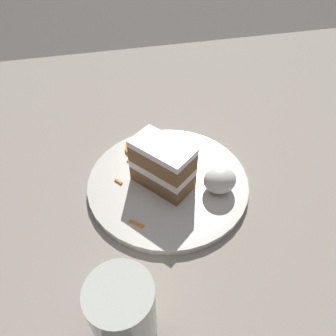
% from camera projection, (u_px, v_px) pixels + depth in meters
% --- Properties ---
extents(ground_plane, '(6.00, 6.00, 0.00)m').
position_uv_depth(ground_plane, '(194.00, 210.00, 0.55)').
color(ground_plane, '#4C4742').
rests_on(ground_plane, ground).
extents(dining_table, '(1.38, 1.12, 0.02)m').
position_uv_depth(dining_table, '(194.00, 205.00, 0.54)').
color(dining_table, gray).
rests_on(dining_table, ground).
extents(plate, '(0.27, 0.27, 0.01)m').
position_uv_depth(plate, '(168.00, 183.00, 0.55)').
color(plate, silver).
rests_on(plate, dining_table).
extents(cake_slice, '(0.10, 0.11, 0.08)m').
position_uv_depth(cake_slice, '(162.00, 165.00, 0.51)').
color(cake_slice, brown).
rests_on(cake_slice, plate).
extents(cream_dollop, '(0.05, 0.05, 0.04)m').
position_uv_depth(cream_dollop, '(220.00, 180.00, 0.52)').
color(cream_dollop, white).
rests_on(cream_dollop, plate).
extents(orange_garnish, '(0.06, 0.06, 0.01)m').
position_uv_depth(orange_garnish, '(140.00, 147.00, 0.60)').
color(orange_garnish, orange).
rests_on(orange_garnish, plate).
extents(carrot_shreds_scatter, '(0.13, 0.15, 0.00)m').
position_uv_depth(carrot_shreds_scatter, '(146.00, 179.00, 0.54)').
color(carrot_shreds_scatter, orange).
rests_on(carrot_shreds_scatter, plate).
extents(drinking_glass, '(0.07, 0.07, 0.10)m').
position_uv_depth(drinking_glass, '(123.00, 313.00, 0.36)').
color(drinking_glass, beige).
rests_on(drinking_glass, dining_table).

